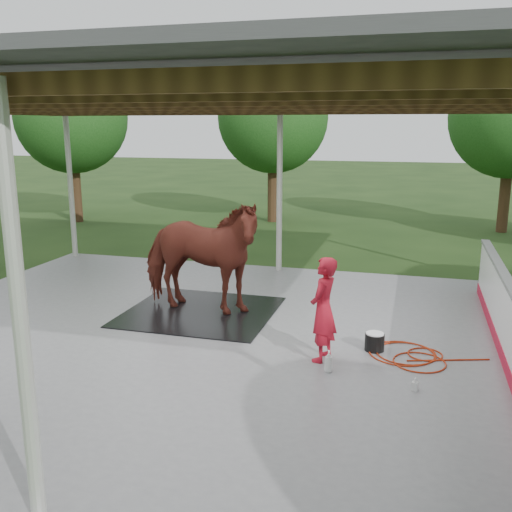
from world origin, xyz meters
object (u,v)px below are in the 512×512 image
(wash_bucket, at_px, (375,341))
(horse, at_px, (199,256))
(handler, at_px, (323,309))
(dasher_board, at_px, (511,332))

(wash_bucket, bearing_deg, horse, 163.06)
(horse, height_order, handler, horse)
(horse, distance_m, wash_bucket, 3.62)
(dasher_board, distance_m, horse, 5.43)
(dasher_board, relative_size, handler, 5.00)
(handler, relative_size, wash_bucket, 5.17)
(horse, bearing_deg, wash_bucket, -101.94)
(dasher_board, height_order, wash_bucket, dasher_board)
(handler, bearing_deg, horse, -108.74)
(handler, distance_m, wash_bucket, 1.15)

